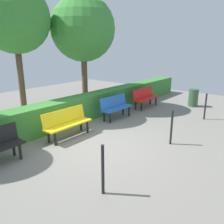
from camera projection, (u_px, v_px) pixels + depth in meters
ground_plane at (94, 143)px, 6.54m from camera, size 18.60×18.60×0.00m
bench_red at (145, 97)px, 10.29m from camera, size 1.60×0.47×0.86m
bench_blue at (116, 106)px, 8.69m from camera, size 1.45×0.50×0.86m
bench_yellow at (67, 122)px, 6.88m from camera, size 1.57×0.46×0.86m
hedge_row at (75, 110)px, 8.32m from camera, size 14.60×0.70×0.91m
tree_near at (83, 29)px, 9.53m from camera, size 2.71×2.71×4.74m
tree_mid at (14, 18)px, 8.11m from camera, size 2.54×2.54×4.94m
railing_post_near at (205, 107)px, 8.56m from camera, size 0.06×0.06×1.00m
railing_post_mid at (171, 127)px, 6.37m from camera, size 0.06×0.06×1.00m
railing_post_far at (103, 170)px, 4.19m from camera, size 0.06×0.06×1.00m
trash_bin at (193, 98)px, 10.46m from camera, size 0.43×0.43×0.81m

